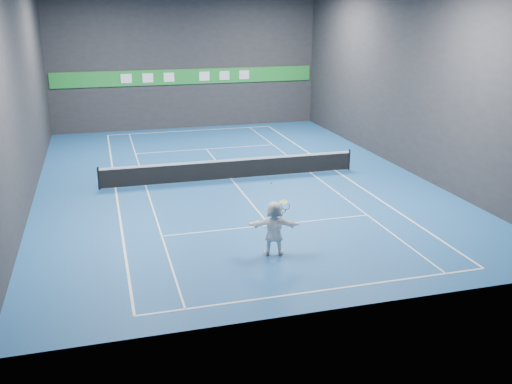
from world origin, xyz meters
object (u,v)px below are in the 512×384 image
object	(u,v)px
tennis_net	(231,168)
tennis_racket	(285,207)
tennis_ball	(271,183)
player	(274,228)

from	to	relation	value
tennis_net	tennis_racket	distance (m)	9.01
tennis_ball	tennis_racket	size ratio (longest dim) A/B	0.11
tennis_net	tennis_racket	size ratio (longest dim) A/B	20.44
player	tennis_racket	distance (m)	0.80
tennis_net	tennis_racket	xyz separation A→B (m)	(-0.25, -8.94, 1.10)
player	tennis_ball	size ratio (longest dim) A/B	26.82
player	tennis_net	xyz separation A→B (m)	(0.63, 8.98, -0.39)
tennis_ball	tennis_net	xyz separation A→B (m)	(0.75, 9.02, -1.99)
player	tennis_net	bearing A→B (deg)	-78.65
player	tennis_racket	xyz separation A→B (m)	(0.38, 0.05, 0.70)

